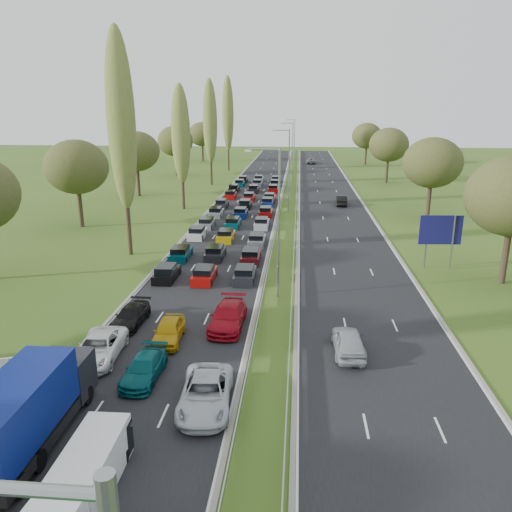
% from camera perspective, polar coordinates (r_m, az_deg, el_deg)
% --- Properties ---
extents(ground, '(260.00, 260.00, 0.00)m').
position_cam_1_polar(ground, '(76.61, 3.72, 5.36)').
color(ground, '#34541A').
rests_on(ground, ground).
extents(near_carriageway, '(10.50, 215.00, 0.04)m').
position_cam_1_polar(near_carriageway, '(79.47, -1.13, 5.80)').
color(near_carriageway, black).
rests_on(near_carriageway, ground).
extents(far_carriageway, '(10.50, 215.00, 0.04)m').
position_cam_1_polar(far_carriageway, '(79.22, 8.68, 5.58)').
color(far_carriageway, black).
rests_on(far_carriageway, ground).
extents(central_reservation, '(2.36, 215.00, 0.32)m').
position_cam_1_polar(central_reservation, '(78.96, 3.77, 6.10)').
color(central_reservation, gray).
rests_on(central_reservation, ground).
extents(lamp_columns, '(0.18, 140.18, 12.00)m').
position_cam_1_polar(lamp_columns, '(73.69, 3.77, 9.64)').
color(lamp_columns, gray).
rests_on(lamp_columns, ground).
extents(poplar_row, '(2.80, 127.80, 22.44)m').
position_cam_1_polar(poplar_row, '(65.73, -10.85, 14.15)').
color(poplar_row, '#2D2116').
rests_on(poplar_row, ground).
extents(woodland_left, '(8.00, 166.00, 11.10)m').
position_cam_1_polar(woodland_left, '(64.58, -21.08, 9.13)').
color(woodland_left, '#2D2116').
rests_on(woodland_left, ground).
extents(woodland_right, '(8.00, 153.00, 11.10)m').
position_cam_1_polar(woodland_right, '(64.79, 21.31, 9.13)').
color(woodland_right, '#2D2116').
rests_on(woodland_right, ground).
extents(traffic_queue_fill, '(9.13, 67.04, 0.80)m').
position_cam_1_polar(traffic_queue_fill, '(74.61, -1.49, 5.44)').
color(traffic_queue_fill, black).
rests_on(traffic_queue_fill, ground).
extents(near_car_2, '(2.83, 5.54, 1.50)m').
position_cam_1_polar(near_car_2, '(32.34, -17.57, -9.96)').
color(near_car_2, white).
rests_on(near_car_2, near_carriageway).
extents(near_car_3, '(2.01, 4.58, 1.31)m').
position_cam_1_polar(near_car_3, '(36.63, -14.12, -6.64)').
color(near_car_3, black).
rests_on(near_car_3, near_carriageway).
extents(near_car_7, '(1.95, 4.54, 1.30)m').
position_cam_1_polar(near_car_7, '(29.53, -12.69, -12.43)').
color(near_car_7, '#054B51').
rests_on(near_car_7, near_carriageway).
extents(near_car_8, '(1.99, 4.45, 1.49)m').
position_cam_1_polar(near_car_8, '(33.59, -9.96, -8.39)').
color(near_car_8, '#C0900C').
rests_on(near_car_8, near_carriageway).
extents(near_car_10, '(2.97, 5.75, 1.55)m').
position_cam_1_polar(near_car_10, '(26.54, -5.77, -15.33)').
color(near_car_10, silver).
rests_on(near_car_10, near_carriageway).
extents(near_car_11, '(2.40, 5.55, 1.59)m').
position_cam_1_polar(near_car_11, '(35.13, -3.22, -6.91)').
color(near_car_11, '#9E0917').
rests_on(near_car_11, near_carriageway).
extents(far_car_0, '(2.01, 4.68, 1.58)m').
position_cam_1_polar(far_car_0, '(32.05, 10.53, -9.60)').
color(far_car_0, '#A1A5AA').
rests_on(far_car_0, far_carriageway).
extents(far_car_1, '(1.80, 4.73, 1.54)m').
position_cam_1_polar(far_car_1, '(80.57, 9.74, 6.28)').
color(far_car_1, black).
rests_on(far_car_1, far_carriageway).
extents(far_car_2, '(2.79, 5.72, 1.57)m').
position_cam_1_polar(far_car_2, '(141.99, 6.32, 10.77)').
color(far_car_2, gray).
rests_on(far_car_2, far_carriageway).
extents(blue_lorry, '(2.45, 8.82, 3.72)m').
position_cam_1_polar(blue_lorry, '(25.38, -24.35, -15.47)').
color(blue_lorry, black).
rests_on(blue_lorry, near_carriageway).
extents(white_van_rear, '(1.88, 4.79, 1.93)m').
position_cam_1_polar(white_van_rear, '(22.80, -18.09, -21.60)').
color(white_van_rear, silver).
rests_on(white_van_rear, near_carriageway).
extents(info_sign, '(1.46, 0.55, 2.10)m').
position_cam_1_polar(info_sign, '(30.32, -26.81, -11.62)').
color(info_sign, gray).
rests_on(info_sign, ground).
extents(direction_sign, '(4.00, 0.36, 5.20)m').
position_cam_1_polar(direction_sign, '(50.08, 20.34, 2.55)').
color(direction_sign, gray).
rests_on(direction_sign, ground).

